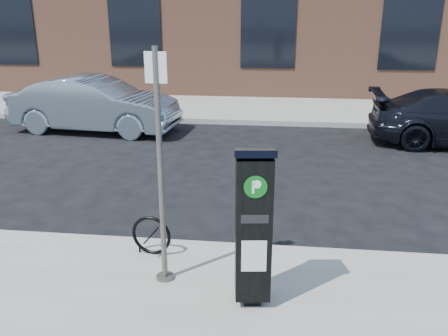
# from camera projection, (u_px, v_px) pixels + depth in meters

# --- Properties ---
(ground) EXTENTS (120.00, 120.00, 0.00)m
(ground) POSITION_uv_depth(u_px,v_px,m) (238.00, 254.00, 6.83)
(ground) COLOR black
(ground) RESTS_ON ground
(sidewalk_far) EXTENTS (60.00, 12.00, 0.15)m
(sidewalk_far) POSITION_uv_depth(u_px,v_px,m) (268.00, 91.00, 19.98)
(sidewalk_far) COLOR gray
(sidewalk_far) RESTS_ON ground
(curb_near) EXTENTS (60.00, 0.12, 0.16)m
(curb_near) POSITION_uv_depth(u_px,v_px,m) (238.00, 250.00, 6.79)
(curb_near) COLOR #9E9B93
(curb_near) RESTS_ON ground
(curb_far) EXTENTS (60.00, 0.12, 0.16)m
(curb_far) POSITION_uv_depth(u_px,v_px,m) (262.00, 123.00, 14.35)
(curb_far) COLOR #9E9B93
(curb_far) RESTS_ON ground
(parking_kiosk) EXTENTS (0.47, 0.43, 1.86)m
(parking_kiosk) POSITION_uv_depth(u_px,v_px,m) (253.00, 226.00, 5.16)
(parking_kiosk) COLOR black
(parking_kiosk) RESTS_ON sidewalk_near
(sign_pole) EXTENTS (0.25, 0.23, 2.83)m
(sign_pole) POSITION_uv_depth(u_px,v_px,m) (160.00, 172.00, 5.49)
(sign_pole) COLOR #4C4743
(sign_pole) RESTS_ON sidewalk_near
(bike_rack) EXTENTS (0.56, 0.12, 0.56)m
(bike_rack) POSITION_uv_depth(u_px,v_px,m) (151.00, 236.00, 6.45)
(bike_rack) COLOR black
(bike_rack) RESTS_ON sidewalk_near
(car_silver) EXTENTS (4.85, 2.06, 1.56)m
(car_silver) POSITION_uv_depth(u_px,v_px,m) (95.00, 104.00, 13.43)
(car_silver) COLOR #7D909F
(car_silver) RESTS_ON ground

